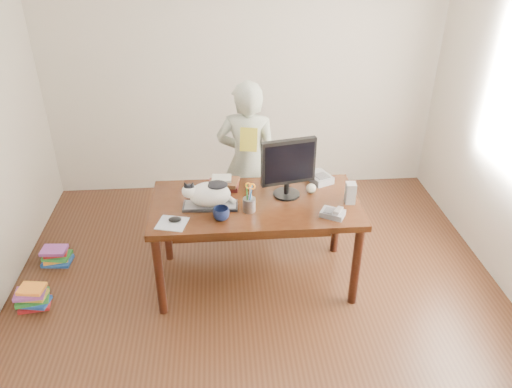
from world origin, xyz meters
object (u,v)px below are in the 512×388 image
(cat, at_px, (208,193))
(speaker, at_px, (350,193))
(monitor, at_px, (288,165))
(coffee_mug, at_px, (221,214))
(keyboard, at_px, (210,206))
(desk, at_px, (255,213))
(baseball, at_px, (311,188))
(book_pile_b, at_px, (56,256))
(calculator, at_px, (319,178))
(pen_cup, at_px, (249,203))
(book_pile_a, at_px, (33,297))
(person, at_px, (248,163))
(mouse, at_px, (175,219))
(book_stack, at_px, (223,183))
(phone, at_px, (333,213))

(cat, xyz_separation_m, speaker, (1.08, -0.01, -0.04))
(monitor, distance_m, coffee_mug, 0.64)
(keyboard, xyz_separation_m, speaker, (1.06, -0.01, 0.07))
(monitor, bearing_deg, desk, 166.25)
(cat, distance_m, baseball, 0.83)
(desk, distance_m, book_pile_b, 1.82)
(coffee_mug, height_order, calculator, coffee_mug)
(monitor, relative_size, pen_cup, 2.00)
(baseball, bearing_deg, pen_cup, -155.36)
(coffee_mug, distance_m, book_pile_a, 1.65)
(calculator, bearing_deg, keyboard, 177.54)
(person, bearing_deg, mouse, 69.84)
(desk, height_order, keyboard, keyboard)
(keyboard, height_order, monitor, monitor)
(baseball, bearing_deg, person, 129.43)
(cat, xyz_separation_m, monitor, (0.61, 0.12, 0.15))
(person, bearing_deg, cat, 77.20)
(speaker, relative_size, book_pile_b, 0.64)
(cat, height_order, speaker, cat)
(desk, distance_m, keyboard, 0.40)
(desk, xyz_separation_m, book_stack, (-0.24, 0.17, 0.19))
(baseball, bearing_deg, mouse, -161.94)
(keyboard, bearing_deg, cat, -171.64)
(keyboard, height_order, baseball, baseball)
(monitor, height_order, book_pile_a, monitor)
(pen_cup, distance_m, book_stack, 0.41)
(keyboard, height_order, mouse, mouse)
(book_stack, distance_m, calculator, 0.79)
(book_stack, relative_size, person, 0.18)
(mouse, height_order, speaker, speaker)
(book_pile_b, bearing_deg, monitor, -8.04)
(keyboard, bearing_deg, book_pile_b, 167.24)
(monitor, relative_size, calculator, 1.88)
(phone, distance_m, book_pile_a, 2.40)
(mouse, bearing_deg, keyboard, 51.00)
(phone, distance_m, book_pile_b, 2.45)
(monitor, distance_m, book_pile_b, 2.21)
(person, bearing_deg, speaker, 147.50)
(monitor, xyz_separation_m, speaker, (0.46, -0.13, -0.19))
(monitor, bearing_deg, keyboard, 178.94)
(coffee_mug, bearing_deg, person, 74.59)
(calculator, bearing_deg, coffee_mug, -170.86)
(baseball, xyz_separation_m, book_pile_b, (-2.17, 0.24, -0.72))
(desk, distance_m, cat, 0.46)
(cat, relative_size, speaker, 2.45)
(cat, xyz_separation_m, person, (0.34, 0.72, -0.12))
(speaker, distance_m, person, 1.04)
(baseball, bearing_deg, desk, -176.15)
(monitor, xyz_separation_m, coffee_mug, (-0.52, -0.29, -0.22))
(speaker, bearing_deg, book_pile_a, -172.38)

